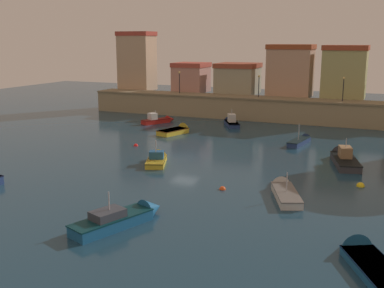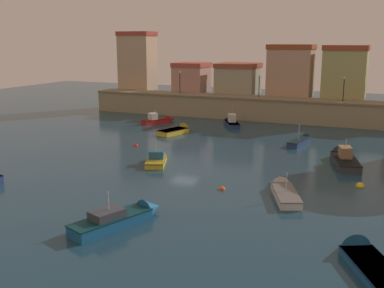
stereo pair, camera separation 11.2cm
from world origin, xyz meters
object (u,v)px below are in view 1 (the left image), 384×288
object	(u,v)px
quay_lamp_1	(259,82)
moored_boat_2	(343,157)
mooring_buoy_2	(136,146)
quay_lamp_0	(179,79)
moored_boat_8	(157,158)
quay_lamp_2	(344,85)
moored_boat_4	(124,217)
moored_boat_10	(178,130)
moored_boat_0	(159,120)
mooring_buoy_0	(360,186)
moored_boat_3	(364,257)
moored_boat_6	(231,122)
moored_boat_9	(284,190)
moored_boat_5	(302,140)

from	to	relation	value
quay_lamp_1	moored_boat_2	xyz separation A→B (m)	(13.82, -20.45, -4.94)
mooring_buoy_2	quay_lamp_0	bearing A→B (deg)	102.38
moored_boat_8	quay_lamp_2	bearing A→B (deg)	-48.10
moored_boat_4	moored_boat_8	xyz separation A→B (m)	(-4.99, 14.24, -0.11)
moored_boat_4	mooring_buoy_2	world-z (taller)	moored_boat_4
moored_boat_10	moored_boat_8	bearing A→B (deg)	-144.85
moored_boat_0	moored_boat_8	distance (m)	21.36
moored_boat_2	mooring_buoy_0	distance (m)	7.55
moored_boat_2	mooring_buoy_0	size ratio (longest dim) A/B	11.50
quay_lamp_1	moored_boat_3	xyz separation A→B (m)	(16.77, -41.07, -5.13)
moored_boat_6	moored_boat_4	bearing A→B (deg)	159.50
moored_boat_3	mooring_buoy_0	xyz separation A→B (m)	(-0.95, 13.36, -0.26)
moored_boat_10	moored_boat_4	bearing A→B (deg)	-143.51
quay_lamp_1	quay_lamp_2	world-z (taller)	quay_lamp_2
moored_boat_10	moored_boat_0	bearing A→B (deg)	63.19
moored_boat_3	moored_boat_8	size ratio (longest dim) A/B	1.20
moored_boat_4	mooring_buoy_2	bearing A→B (deg)	48.42
moored_boat_9	moored_boat_0	bearing A→B (deg)	21.84
quay_lamp_1	mooring_buoy_0	distance (m)	32.36
moored_boat_0	moored_boat_4	xyz separation A→B (m)	(14.53, -33.35, 0.02)
quay_lamp_0	moored_boat_2	xyz separation A→B (m)	(26.36, -20.45, -5.06)
moored_boat_6	moored_boat_9	world-z (taller)	moored_boat_6
quay_lamp_1	moored_boat_5	bearing A→B (deg)	-57.19
moored_boat_2	moored_boat_6	world-z (taller)	moored_boat_2
moored_boat_0	moored_boat_5	distance (m)	21.29
quay_lamp_0	moored_boat_4	distance (m)	44.58
mooring_buoy_0	moored_boat_10	bearing A→B (deg)	147.89
quay_lamp_1	moored_boat_9	xyz separation A→B (m)	(10.64, -31.98, -5.08)
quay_lamp_2	moored_boat_0	bearing A→B (deg)	-160.65
quay_lamp_0	moored_boat_0	xyz separation A→B (m)	(0.66, -8.25, -5.07)
mooring_buoy_0	moored_boat_9	bearing A→B (deg)	-140.54
quay_lamp_1	quay_lamp_2	bearing A→B (deg)	0.00
moored_boat_10	moored_boat_5	bearing A→B (deg)	-70.83
quay_lamp_2	moored_boat_6	xyz separation A→B (m)	(-13.88, -5.73, -5.03)
moored_boat_2	moored_boat_8	xyz separation A→B (m)	(-16.17, -6.92, -0.10)
quay_lamp_0	moored_boat_10	bearing A→B (deg)	-66.06
moored_boat_8	moored_boat_9	size ratio (longest dim) A/B	0.81
quay_lamp_0	moored_boat_10	world-z (taller)	quay_lamp_0
moored_boat_4	moored_boat_5	distance (m)	28.71
moored_boat_2	moored_boat_10	world-z (taller)	moored_boat_2
quay_lamp_2	moored_boat_10	xyz separation A→B (m)	(-18.06, -13.74, -5.13)
moored_boat_4	moored_boat_6	xyz separation A→B (m)	(-4.90, 35.88, -0.04)
moored_boat_6	moored_boat_9	distance (m)	29.24
moored_boat_2	moored_boat_3	xyz separation A→B (m)	(2.95, -20.62, -0.20)
quay_lamp_1	mooring_buoy_0	bearing A→B (deg)	-60.28
quay_lamp_2	moored_boat_5	distance (m)	14.77
moored_boat_8	quay_lamp_0	bearing A→B (deg)	-0.64
quay_lamp_1	moored_boat_8	bearing A→B (deg)	-94.91
quay_lamp_0	moored_boat_0	world-z (taller)	quay_lamp_0
quay_lamp_0	moored_boat_4	size ratio (longest dim) A/B	0.49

